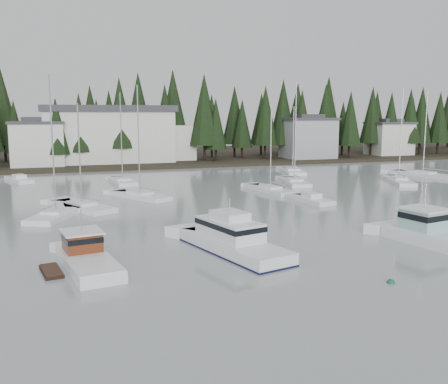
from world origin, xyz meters
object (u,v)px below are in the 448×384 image
object	(u,v)px
sailboat_7	(294,183)
lobster_boat_brown	(85,259)
lobster_boat_teal	(438,237)
sailboat_6	(123,182)
house_west	(37,143)
sailboat_9	(398,182)
sailboat_2	(140,197)
house_east_a	(308,137)
sailboat_3	(423,175)
sailboat_10	(82,208)
runabout_1	(311,201)
sailboat_8	(293,172)
house_east_b	(389,138)
cabin_cruiser_center	(232,242)
harbor_inn	(120,135)
sailboat_5	(270,191)
sailboat_12	(56,216)
runabout_3	(20,181)

from	to	relation	value
sailboat_7	lobster_boat_brown	bearing A→B (deg)	147.64
lobster_boat_teal	sailboat_6	distance (m)	45.99
house_west	sailboat_9	bearing A→B (deg)	-36.11
sailboat_2	lobster_boat_brown	bearing A→B (deg)	134.64
lobster_boat_brown	house_east_a	bearing A→B (deg)	-47.26
sailboat_3	sailboat_10	bearing A→B (deg)	89.00
house_west	sailboat_9	xyz separation A→B (m)	(49.90, -36.40, -4.58)
sailboat_10	runabout_1	xyz separation A→B (m)	(24.60, -3.94, 0.08)
sailboat_8	house_east_b	bearing A→B (deg)	-43.64
house_west	lobster_boat_teal	xyz separation A→B (m)	(29.91, -66.80, -4.05)
house_west	sailboat_8	distance (m)	45.91
cabin_cruiser_center	harbor_inn	bearing A→B (deg)	-14.73
house_east_b	runabout_1	xyz separation A→B (m)	(-46.02, -48.08, -4.27)
house_east_b	sailboat_9	size ratio (longest dim) A/B	0.68
runabout_1	sailboat_9	bearing A→B (deg)	-68.00
sailboat_5	runabout_1	bearing A→B (deg)	-179.68
runabout_1	sailboat_7	bearing A→B (deg)	-25.44
sailboat_3	sailboat_9	distance (m)	9.80
sailboat_10	cabin_cruiser_center	bearing A→B (deg)	176.74
sailboat_3	sailboat_9	bearing A→B (deg)	106.98
sailboat_2	runabout_1	world-z (taller)	sailboat_2
house_west	sailboat_2	bearing A→B (deg)	-72.28
sailboat_7	runabout_1	xyz separation A→B (m)	(-4.90, -14.04, 0.04)
sailboat_9	sailboat_12	size ratio (longest dim) A/B	1.01
sailboat_3	runabout_3	distance (m)	61.91
sailboat_8	sailboat_12	distance (m)	45.96
sailboat_12	runabout_3	xyz separation A→B (m)	(-4.98, 28.62, 0.05)
lobster_boat_brown	sailboat_8	bearing A→B (deg)	-49.06
house_east_b	harbor_inn	distance (m)	61.02
sailboat_8	runabout_1	bearing A→B (deg)	172.56
cabin_cruiser_center	sailboat_3	xyz separation A→B (m)	(43.60, 32.07, -0.60)
lobster_boat_teal	sailboat_12	world-z (taller)	sailboat_12
harbor_inn	sailboat_7	bearing A→B (deg)	-61.39
sailboat_12	sailboat_8	bearing A→B (deg)	-30.05
house_east_a	sailboat_5	size ratio (longest dim) A/B	0.91
cabin_cruiser_center	sailboat_5	size ratio (longest dim) A/B	0.93
sailboat_8	runabout_3	world-z (taller)	sailboat_8
sailboat_3	harbor_inn	bearing A→B (deg)	37.78
house_east_b	cabin_cruiser_center	world-z (taller)	house_east_b
sailboat_5	runabout_1	xyz separation A→B (m)	(1.31, -8.41, 0.07)
harbor_inn	sailboat_8	world-z (taller)	harbor_inn
sailboat_6	sailboat_10	size ratio (longest dim) A/B	1.16
house_west	runabout_3	bearing A→B (deg)	-96.69
lobster_boat_teal	sailboat_2	size ratio (longest dim) A/B	0.71
house_east_a	sailboat_10	world-z (taller)	sailboat_10
harbor_inn	sailboat_5	world-z (taller)	harbor_inn
house_east_b	sailboat_5	world-z (taller)	sailboat_5
lobster_boat_brown	sailboat_3	distance (m)	62.75
house_east_b	sailboat_7	distance (m)	53.55
lobster_boat_brown	sailboat_9	bearing A→B (deg)	-67.90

